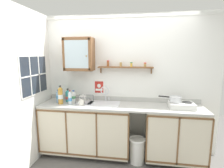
% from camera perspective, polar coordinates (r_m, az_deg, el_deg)
% --- Properties ---
extents(back_wall, '(3.42, 0.07, 2.52)m').
position_cam_1_polar(back_wall, '(3.22, 3.36, 0.00)').
color(back_wall, white).
rests_on(back_wall, ground).
extents(side_wall_left, '(0.05, 3.50, 2.52)m').
position_cam_1_polar(side_wall_left, '(2.84, -29.06, -2.67)').
color(side_wall_left, white).
rests_on(side_wall_left, ground).
extents(lower_cabinet_run, '(1.58, 0.58, 0.93)m').
position_cam_1_polar(lower_cabinet_run, '(3.28, -8.43, -14.61)').
color(lower_cabinet_run, black).
rests_on(lower_cabinet_run, ground).
extents(lower_cabinet_run_right, '(0.97, 0.58, 0.93)m').
position_cam_1_polar(lower_cabinet_run_right, '(3.21, 19.87, -15.64)').
color(lower_cabinet_run_right, black).
rests_on(lower_cabinet_run_right, ground).
extents(countertop, '(2.78, 0.60, 0.03)m').
position_cam_1_polar(countertop, '(2.99, 2.73, -7.22)').
color(countertop, '#B2B2AD').
rests_on(countertop, lower_cabinet_run).
extents(backsplash, '(2.78, 0.02, 0.08)m').
position_cam_1_polar(backsplash, '(3.24, 3.25, -4.90)').
color(backsplash, '#B2B2AD').
rests_on(backsplash, countertop).
extents(sink, '(0.56, 0.42, 0.41)m').
position_cam_1_polar(sink, '(3.07, -2.68, -6.87)').
color(sink, silver).
rests_on(sink, countertop).
extents(hot_plate_stove, '(0.39, 0.30, 0.09)m').
position_cam_1_polar(hot_plate_stove, '(3.03, 21.95, -6.54)').
color(hot_plate_stove, silver).
rests_on(hot_plate_stove, countertop).
extents(saucepan, '(0.36, 0.19, 0.09)m').
position_cam_1_polar(saucepan, '(3.00, 20.13, -4.65)').
color(saucepan, silver).
rests_on(saucepan, hot_plate_stove).
extents(bottle_detergent_teal_0, '(0.08, 0.08, 0.24)m').
position_cam_1_polar(bottle_detergent_teal_0, '(3.28, -14.39, -3.86)').
color(bottle_detergent_teal_0, teal).
rests_on(bottle_detergent_teal_0, countertop).
extents(bottle_juice_amber_1, '(0.08, 0.08, 0.33)m').
position_cam_1_polar(bottle_juice_amber_1, '(3.15, -16.69, -3.69)').
color(bottle_juice_amber_1, gold).
rests_on(bottle_juice_amber_1, countertop).
extents(bottle_water_clear_2, '(0.07, 0.07, 0.25)m').
position_cam_1_polar(bottle_water_clear_2, '(3.10, -13.73, -4.51)').
color(bottle_water_clear_2, silver).
rests_on(bottle_water_clear_2, countertop).
extents(bottle_opaque_white_3, '(0.08, 0.08, 0.22)m').
position_cam_1_polar(bottle_opaque_white_3, '(3.23, -12.58, -4.11)').
color(bottle_opaque_white_3, white).
rests_on(bottle_opaque_white_3, countertop).
extents(bottle_soda_green_4, '(0.07, 0.07, 0.29)m').
position_cam_1_polar(bottle_soda_green_4, '(3.35, -16.59, -3.14)').
color(bottle_soda_green_4, '#4CB266').
rests_on(bottle_soda_green_4, countertop).
extents(bottle_water_blue_5, '(0.06, 0.06, 0.24)m').
position_cam_1_polar(bottle_water_blue_5, '(3.27, -17.41, -3.98)').
color(bottle_water_blue_5, '#8CB7E0').
rests_on(bottle_water_blue_5, countertop).
extents(dish_rack, '(0.28, 0.24, 0.16)m').
position_cam_1_polar(dish_rack, '(3.13, -9.21, -5.57)').
color(dish_rack, '#B2B2B7').
rests_on(dish_rack, countertop).
extents(mug, '(0.08, 0.11, 0.09)m').
position_cam_1_polar(mug, '(3.02, -10.00, -5.99)').
color(mug, white).
rests_on(mug, countertop).
extents(wall_cabinet, '(0.51, 0.31, 0.58)m').
position_cam_1_polar(wall_cabinet, '(3.17, -10.82, 9.61)').
color(wall_cabinet, brown).
extents(spice_shelf, '(0.98, 0.14, 0.23)m').
position_cam_1_polar(spice_shelf, '(3.08, 4.35, 5.66)').
color(spice_shelf, brown).
extents(warning_sign, '(0.16, 0.01, 0.22)m').
position_cam_1_polar(warning_sign, '(3.27, -4.31, -1.06)').
color(warning_sign, '#B2261E').
extents(window, '(0.03, 0.73, 0.66)m').
position_cam_1_polar(window, '(3.13, -24.31, 2.65)').
color(window, '#262D38').
extents(trash_bin, '(0.28, 0.28, 0.43)m').
position_cam_1_polar(trash_bin, '(3.15, 8.28, -20.75)').
color(trash_bin, silver).
rests_on(trash_bin, ground).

